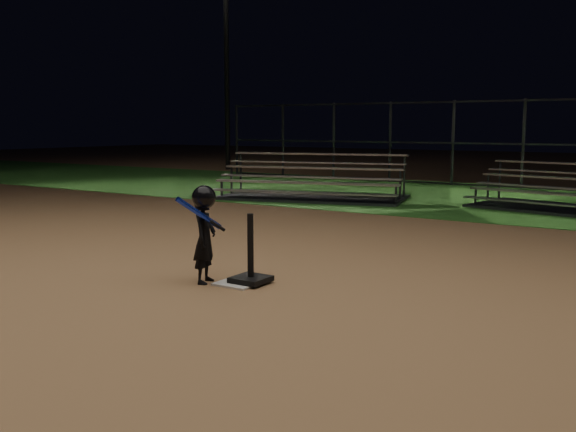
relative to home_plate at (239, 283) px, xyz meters
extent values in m
plane|color=#9B6F46|center=(0.00, 0.00, -0.01)|extent=(80.00, 80.00, 0.00)
cube|color=#275E1E|center=(0.00, 10.00, -0.01)|extent=(60.00, 8.00, 0.01)
cube|color=beige|center=(0.00, 0.00, 0.00)|extent=(0.45, 0.45, 0.02)
cube|color=black|center=(0.10, 0.07, 0.04)|extent=(0.38, 0.38, 0.06)
cylinder|color=black|center=(0.10, 0.07, 0.43)|extent=(0.07, 0.07, 0.71)
imported|color=black|center=(-0.36, -0.15, 0.48)|extent=(0.34, 0.42, 0.99)
sphere|color=black|center=(-0.36, -0.15, 0.96)|extent=(0.27, 0.27, 0.27)
cylinder|color=#1B37ED|center=(-0.31, -0.30, 0.80)|extent=(0.29, 0.49, 0.39)
cylinder|color=black|center=(-0.15, -0.18, 0.66)|extent=(0.12, 0.18, 0.14)
cube|color=silver|center=(-3.51, 7.14, 0.43)|extent=(4.34, 1.37, 0.04)
cube|color=silver|center=(-3.44, 6.84, 0.23)|extent=(4.34, 1.37, 0.03)
cube|color=silver|center=(-3.67, 7.72, 0.74)|extent=(4.34, 1.37, 0.04)
cube|color=silver|center=(-3.59, 7.43, 0.54)|extent=(4.34, 1.37, 0.03)
cube|color=silver|center=(-3.82, 8.31, 1.05)|extent=(4.34, 1.37, 0.04)
cube|color=silver|center=(-3.74, 8.01, 0.85)|extent=(4.34, 1.37, 0.03)
cube|color=#38383D|center=(-3.67, 7.72, 0.02)|extent=(4.82, 3.19, 0.07)
cube|color=#B6B6BB|center=(1.95, 8.09, 0.39)|extent=(3.95, 1.05, 0.04)
cube|color=#B6B6BB|center=(1.89, 7.82, 0.21)|extent=(3.95, 1.05, 0.03)
cube|color=#B6B6BB|center=(2.06, 8.63, 0.66)|extent=(3.95, 1.05, 0.04)
cube|color=#B6B6BB|center=(2.00, 8.36, 0.49)|extent=(3.95, 1.05, 0.03)
cube|color=#38383D|center=(2.06, 8.63, 0.02)|extent=(4.30, 2.72, 0.06)
cube|color=#38383D|center=(0.00, 13.00, 0.04)|extent=(20.00, 0.05, 0.05)
cube|color=#38383D|center=(0.00, 13.00, 1.24)|extent=(20.00, 0.05, 0.05)
cube|color=#38383D|center=(0.00, 13.00, 2.44)|extent=(20.00, 0.05, 0.05)
cylinder|color=#38383D|center=(-10.00, 13.00, 1.24)|extent=(0.08, 0.08, 2.50)
cylinder|color=#38383D|center=(-5.00, 13.00, 1.24)|extent=(0.08, 0.08, 2.50)
cylinder|color=#38383D|center=(0.00, 13.00, 1.24)|extent=(0.08, 0.08, 2.50)
cylinder|color=#2D2D30|center=(-12.00, 15.00, 3.99)|extent=(0.20, 0.20, 8.00)
camera|label=1|loc=(4.26, -5.56, 1.74)|focal=40.02mm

